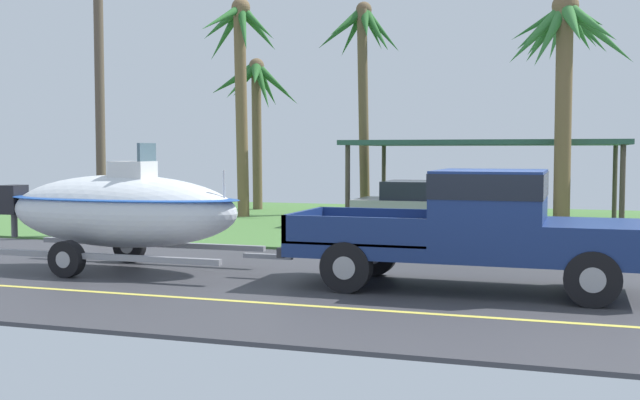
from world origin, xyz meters
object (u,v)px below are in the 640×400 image
Objects in this scene: carport_awning at (487,144)px; palm_tree_near_right at (256,94)px; pickup_truck_towing at (488,224)px; parked_sedan_near at (440,207)px; palm_tree_mid at (240,58)px; boat_on_trailer at (121,210)px; palm_tree_far_right at (363,51)px; palm_tree_far_left at (565,54)px; utility_pole at (100,88)px; palm_tree_near_left at (563,49)px.

palm_tree_near_right reaches higher than carport_awning.
pickup_truck_towing is 1.22× the size of parked_sedan_near.
pickup_truck_towing is at bearing -50.16° from palm_tree_mid.
parked_sedan_near is at bearing 62.85° from boat_on_trailer.
palm_tree_far_right is (-3.49, 4.83, 4.91)m from parked_sedan_near.
pickup_truck_towing is at bearing -67.13° from palm_tree_far_right.
palm_tree_far_left is 0.84× the size of utility_pole.
palm_tree_far_right is at bearing 85.95° from boat_on_trailer.
carport_awning is at bearing 128.26° from palm_tree_far_left.
palm_tree_mid reaches higher than carport_awning.
palm_tree_far_right is at bearing 166.57° from palm_tree_near_left.
palm_tree_far_left is 11.79m from utility_pole.
palm_tree_mid is (-9.94, -1.03, -0.01)m from palm_tree_near_left.
pickup_truck_towing is 6.65m from boat_on_trailer.
boat_on_trailer is 1.06× the size of palm_tree_near_right.
palm_tree_mid is (-9.10, 10.91, 4.14)m from pickup_truck_towing.
palm_tree_far_left is 0.85× the size of palm_tree_far_right.
boat_on_trailer is 14.25m from palm_tree_far_right.
carport_awning is at bearing 64.11° from boat_on_trailer.
palm_tree_far_left is (10.86, -5.76, 0.35)m from palm_tree_near_right.
carport_awning is at bearing -28.03° from palm_tree_far_right.
boat_on_trailer is 0.83× the size of palm_tree_mid.
pickup_truck_towing is 0.93× the size of palm_tree_far_left.
palm_tree_mid is at bearing 165.55° from palm_tree_far_left.
palm_tree_far_left is (10.08, -2.60, -0.56)m from palm_tree_mid.
carport_awning is 4.23m from palm_tree_far_left.
palm_tree_near_left reaches higher than palm_tree_near_right.
carport_awning reaches higher than pickup_truck_towing.
palm_tree_far_right is (-4.45, 2.37, 3.19)m from carport_awning.
parked_sedan_near is 10.07m from palm_tree_near_right.
palm_tree_far_right is at bearing 142.14° from palm_tree_far_left.
palm_tree_near_right is at bearing 125.09° from pickup_truck_towing.
pickup_truck_towing is 15.33m from palm_tree_far_right.
palm_tree_near_right is (-3.24, 14.07, 3.18)m from boat_on_trailer.
palm_tree_near_left reaches higher than carport_awning.
carport_awning is (5.40, 11.13, 1.29)m from boat_on_trailer.
palm_tree_near_left is at bearing -11.28° from palm_tree_near_right.
palm_tree_near_right is (-7.68, 5.41, 3.61)m from parked_sedan_near.
parked_sedan_near is 5.09m from palm_tree_far_left.
palm_tree_far_right reaches higher than palm_tree_far_left.
carport_awning is 9.32m from palm_tree_near_right.
pickup_truck_towing is 11.28m from carport_awning.
palm_tree_mid is 4.30m from palm_tree_far_right.
utility_pole is at bearing -92.09° from palm_tree_near_right.
palm_tree_far_right is at bearing 112.87° from pickup_truck_towing.
palm_tree_far_right reaches higher than palm_tree_near_left.
palm_tree_mid is at bearing -178.42° from carport_awning.
utility_pole is at bearing -162.19° from palm_tree_far_left.
palm_tree_mid is (0.78, -3.16, 0.90)m from palm_tree_near_right.
parked_sedan_near is 0.85× the size of palm_tree_near_right.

